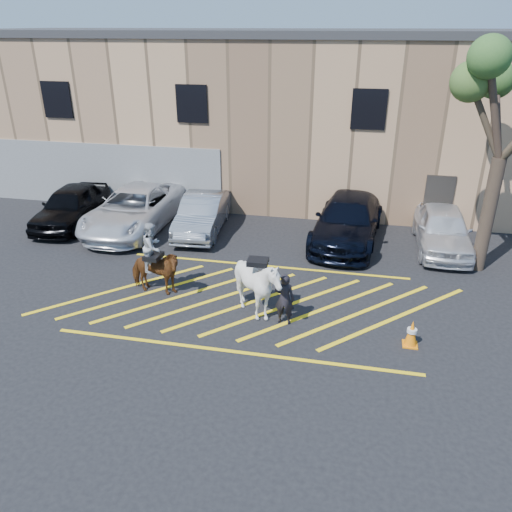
% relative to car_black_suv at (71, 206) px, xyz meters
% --- Properties ---
extents(ground, '(90.00, 90.00, 0.00)m').
position_rel_car_black_suv_xyz_m(ground, '(8.56, -4.51, -0.79)').
color(ground, black).
rests_on(ground, ground).
extents(car_black_suv, '(2.18, 4.74, 1.57)m').
position_rel_car_black_suv_xyz_m(car_black_suv, '(0.00, 0.00, 0.00)').
color(car_black_suv, black).
rests_on(car_black_suv, ground).
extents(car_white_pickup, '(2.79, 5.88, 1.62)m').
position_rel_car_black_suv_xyz_m(car_white_pickup, '(2.73, 0.09, 0.02)').
color(car_white_pickup, silver).
rests_on(car_white_pickup, ground).
extents(car_silver_sedan, '(1.86, 4.51, 1.45)m').
position_rel_car_black_suv_xyz_m(car_silver_sedan, '(5.49, 0.33, -0.06)').
color(car_silver_sedan, gray).
rests_on(car_silver_sedan, ground).
extents(car_blue_suv, '(2.87, 5.84, 1.63)m').
position_rel_car_black_suv_xyz_m(car_blue_suv, '(11.14, 0.58, 0.03)').
color(car_blue_suv, black).
rests_on(car_blue_suv, ground).
extents(car_white_suv, '(1.82, 4.52, 1.54)m').
position_rel_car_black_suv_xyz_m(car_white_suv, '(14.55, 0.45, -0.02)').
color(car_white_suv, silver).
rests_on(car_white_suv, ground).
extents(handler, '(0.56, 0.38, 1.50)m').
position_rel_car_black_suv_xyz_m(handler, '(9.68, -5.70, -0.04)').
color(handler, black).
rests_on(handler, ground).
extents(warehouse, '(32.42, 10.20, 7.30)m').
position_rel_car_black_suv_xyz_m(warehouse, '(8.55, 7.48, 2.86)').
color(warehouse, tan).
rests_on(warehouse, ground).
extents(hatching_zone, '(12.60, 5.12, 0.01)m').
position_rel_car_black_suv_xyz_m(hatching_zone, '(8.56, -4.81, -0.78)').
color(hatching_zone, yellow).
rests_on(hatching_zone, ground).
extents(mounted_bay, '(1.81, 0.93, 2.31)m').
position_rel_car_black_suv_xyz_m(mounted_bay, '(5.59, -4.85, 0.15)').
color(mounted_bay, '#583515').
rests_on(mounted_bay, ground).
extents(saddled_white, '(1.60, 1.78, 1.91)m').
position_rel_car_black_suv_xyz_m(saddled_white, '(8.90, -5.51, 0.18)').
color(saddled_white, silver).
rests_on(saddled_white, ground).
extents(traffic_cone, '(0.38, 0.38, 0.73)m').
position_rel_car_black_suv_xyz_m(traffic_cone, '(13.04, -6.11, -0.42)').
color(traffic_cone, orange).
rests_on(traffic_cone, ground).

